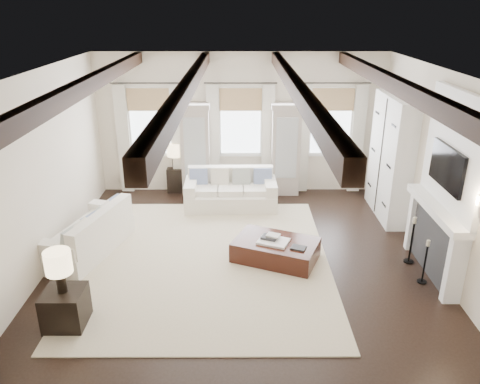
{
  "coord_description": "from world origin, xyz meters",
  "views": [
    {
      "loc": [
        -0.04,
        -6.71,
        4.16
      ],
      "look_at": [
        -0.02,
        0.73,
        1.15
      ],
      "focal_mm": 35.0,
      "sensor_mm": 36.0,
      "label": 1
    }
  ],
  "objects_px": {
    "sofa_back": "(231,192)",
    "side_table_back": "(176,179)",
    "ottoman": "(276,250)",
    "sofa_left": "(90,235)",
    "side_table_front": "(66,308)"
  },
  "relations": [
    {
      "from": "sofa_back",
      "to": "side_table_back",
      "type": "height_order",
      "value": "sofa_back"
    },
    {
      "from": "ottoman",
      "to": "side_table_back",
      "type": "distance_m",
      "value": 3.9
    },
    {
      "from": "sofa_back",
      "to": "sofa_left",
      "type": "height_order",
      "value": "sofa_back"
    },
    {
      "from": "sofa_left",
      "to": "side_table_front",
      "type": "distance_m",
      "value": 2.07
    },
    {
      "from": "sofa_left",
      "to": "ottoman",
      "type": "relative_size",
      "value": 1.48
    },
    {
      "from": "ottoman",
      "to": "side_table_front",
      "type": "distance_m",
      "value": 3.51
    },
    {
      "from": "sofa_left",
      "to": "side_table_back",
      "type": "relative_size",
      "value": 3.59
    },
    {
      "from": "ottoman",
      "to": "side_table_front",
      "type": "height_order",
      "value": "side_table_front"
    },
    {
      "from": "sofa_back",
      "to": "side_table_back",
      "type": "bearing_deg",
      "value": 144.16
    },
    {
      "from": "sofa_back",
      "to": "ottoman",
      "type": "bearing_deg",
      "value": -70.54
    },
    {
      "from": "sofa_back",
      "to": "side_table_front",
      "type": "distance_m",
      "value": 4.64
    },
    {
      "from": "side_table_back",
      "to": "sofa_back",
      "type": "bearing_deg",
      "value": -35.84
    },
    {
      "from": "ottoman",
      "to": "side_table_front",
      "type": "relative_size",
      "value": 2.56
    },
    {
      "from": "sofa_back",
      "to": "side_table_back",
      "type": "relative_size",
      "value": 3.42
    },
    {
      "from": "side_table_front",
      "to": "side_table_back",
      "type": "xyz_separation_m",
      "value": [
        0.89,
        5.04,
        0.02
      ]
    }
  ]
}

